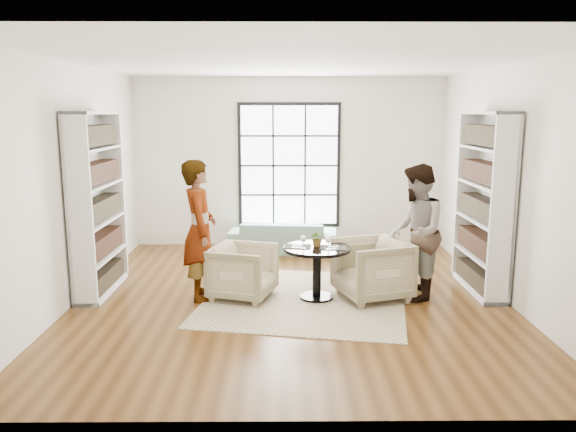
{
  "coord_description": "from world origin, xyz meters",
  "views": [
    {
      "loc": [
        -0.1,
        -7.03,
        2.39
      ],
      "look_at": [
        -0.04,
        0.4,
        1.01
      ],
      "focal_mm": 35.0,
      "sensor_mm": 36.0,
      "label": 1
    }
  ],
  "objects_px": {
    "armchair_right": "(372,269)",
    "wine_glass_right": "(328,240)",
    "person_right": "(416,233)",
    "wine_glass_left": "(303,239)",
    "sofa": "(283,236)",
    "pedestal_table": "(317,261)",
    "flower_centerpiece": "(318,238)",
    "armchair_left": "(243,272)",
    "person_left": "(200,230)"
  },
  "relations": [
    {
      "from": "pedestal_table",
      "to": "wine_glass_left",
      "type": "relative_size",
      "value": 4.85
    },
    {
      "from": "armchair_right",
      "to": "wine_glass_right",
      "type": "relative_size",
      "value": 4.81
    },
    {
      "from": "pedestal_table",
      "to": "person_left",
      "type": "height_order",
      "value": "person_left"
    },
    {
      "from": "person_right",
      "to": "sofa",
      "type": "bearing_deg",
      "value": -134.49
    },
    {
      "from": "armchair_right",
      "to": "wine_glass_left",
      "type": "distance_m",
      "value": 0.99
    },
    {
      "from": "person_left",
      "to": "flower_centerpiece",
      "type": "xyz_separation_m",
      "value": [
        1.51,
        0.0,
        -0.11
      ]
    },
    {
      "from": "armchair_right",
      "to": "wine_glass_right",
      "type": "distance_m",
      "value": 0.74
    },
    {
      "from": "sofa",
      "to": "person_left",
      "type": "bearing_deg",
      "value": 71.72
    },
    {
      "from": "wine_glass_left",
      "to": "flower_centerpiece",
      "type": "distance_m",
      "value": 0.23
    },
    {
      "from": "armchair_left",
      "to": "wine_glass_left",
      "type": "distance_m",
      "value": 0.91
    },
    {
      "from": "wine_glass_left",
      "to": "wine_glass_right",
      "type": "xyz_separation_m",
      "value": [
        0.31,
        -0.06,
        0.0
      ]
    },
    {
      "from": "sofa",
      "to": "person_right",
      "type": "bearing_deg",
      "value": 129.33
    },
    {
      "from": "armchair_left",
      "to": "pedestal_table",
      "type": "bearing_deg",
      "value": -75.51
    },
    {
      "from": "person_left",
      "to": "flower_centerpiece",
      "type": "relative_size",
      "value": 8.41
    },
    {
      "from": "armchair_left",
      "to": "wine_glass_right",
      "type": "bearing_deg",
      "value": -83.17
    },
    {
      "from": "sofa",
      "to": "flower_centerpiece",
      "type": "height_order",
      "value": "flower_centerpiece"
    },
    {
      "from": "flower_centerpiece",
      "to": "armchair_right",
      "type": "bearing_deg",
      "value": -2.65
    },
    {
      "from": "person_right",
      "to": "wine_glass_left",
      "type": "xyz_separation_m",
      "value": [
        -1.44,
        -0.1,
        -0.06
      ]
    },
    {
      "from": "pedestal_table",
      "to": "wine_glass_right",
      "type": "bearing_deg",
      "value": -49.21
    },
    {
      "from": "flower_centerpiece",
      "to": "wine_glass_left",
      "type": "bearing_deg",
      "value": -144.78
    },
    {
      "from": "pedestal_table",
      "to": "armchair_right",
      "type": "xyz_separation_m",
      "value": [
        0.71,
        0.01,
        -0.11
      ]
    },
    {
      "from": "armchair_right",
      "to": "wine_glass_right",
      "type": "height_order",
      "value": "wine_glass_right"
    },
    {
      "from": "person_right",
      "to": "pedestal_table",
      "type": "bearing_deg",
      "value": -78.25
    },
    {
      "from": "sofa",
      "to": "person_left",
      "type": "relative_size",
      "value": 1.02
    },
    {
      "from": "wine_glass_left",
      "to": "wine_glass_right",
      "type": "bearing_deg",
      "value": -11.58
    },
    {
      "from": "pedestal_table",
      "to": "flower_centerpiece",
      "type": "height_order",
      "value": "flower_centerpiece"
    },
    {
      "from": "sofa",
      "to": "person_left",
      "type": "distance_m",
      "value": 2.76
    },
    {
      "from": "armchair_right",
      "to": "person_left",
      "type": "distance_m",
      "value": 2.27
    },
    {
      "from": "person_right",
      "to": "wine_glass_left",
      "type": "relative_size",
      "value": 9.85
    },
    {
      "from": "armchair_right",
      "to": "flower_centerpiece",
      "type": "relative_size",
      "value": 4.0
    },
    {
      "from": "sofa",
      "to": "wine_glass_left",
      "type": "distance_m",
      "value": 2.67
    },
    {
      "from": "wine_glass_left",
      "to": "person_left",
      "type": "bearing_deg",
      "value": 174.33
    },
    {
      "from": "pedestal_table",
      "to": "flower_centerpiece",
      "type": "bearing_deg",
      "value": 79.76
    },
    {
      "from": "person_left",
      "to": "wine_glass_right",
      "type": "distance_m",
      "value": 1.65
    },
    {
      "from": "armchair_left",
      "to": "sofa",
      "type": "bearing_deg",
      "value": 5.28
    },
    {
      "from": "wine_glass_right",
      "to": "sofa",
      "type": "bearing_deg",
      "value": 102.14
    },
    {
      "from": "pedestal_table",
      "to": "wine_glass_left",
      "type": "xyz_separation_m",
      "value": [
        -0.18,
        -0.09,
        0.31
      ]
    },
    {
      "from": "sofa",
      "to": "wine_glass_right",
      "type": "relative_size",
      "value": 10.29
    },
    {
      "from": "pedestal_table",
      "to": "wine_glass_right",
      "type": "height_order",
      "value": "wine_glass_right"
    },
    {
      "from": "armchair_right",
      "to": "wine_glass_left",
      "type": "bearing_deg",
      "value": -101.92
    },
    {
      "from": "armchair_left",
      "to": "person_right",
      "type": "height_order",
      "value": "person_right"
    },
    {
      "from": "armchair_left",
      "to": "armchair_right",
      "type": "bearing_deg",
      "value": -74.03
    },
    {
      "from": "sofa",
      "to": "armchair_left",
      "type": "xyz_separation_m",
      "value": [
        -0.51,
        -2.47,
        0.08
      ]
    },
    {
      "from": "wine_glass_left",
      "to": "flower_centerpiece",
      "type": "xyz_separation_m",
      "value": [
        0.19,
        0.13,
        -0.02
      ]
    },
    {
      "from": "person_right",
      "to": "wine_glass_left",
      "type": "height_order",
      "value": "person_right"
    },
    {
      "from": "person_right",
      "to": "wine_glass_left",
      "type": "distance_m",
      "value": 1.45
    },
    {
      "from": "pedestal_table",
      "to": "wine_glass_right",
      "type": "relative_size",
      "value": 4.82
    },
    {
      "from": "person_left",
      "to": "sofa",
      "type": "bearing_deg",
      "value": -31.81
    },
    {
      "from": "armchair_left",
      "to": "armchair_right",
      "type": "distance_m",
      "value": 1.67
    },
    {
      "from": "sofa",
      "to": "wine_glass_left",
      "type": "xyz_separation_m",
      "value": [
        0.26,
        -2.6,
        0.55
      ]
    }
  ]
}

